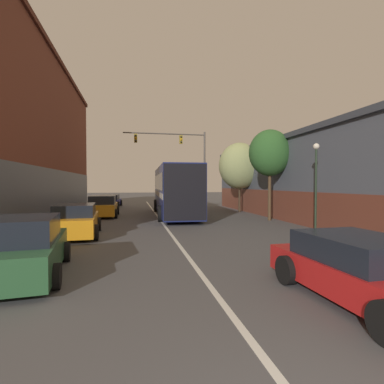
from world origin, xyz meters
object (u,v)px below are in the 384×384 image
(parked_car_left_mid, at_px, (110,201))
(street_lamp, at_px, (316,185))
(parked_car_left_distant, at_px, (76,221))
(street_tree_near, at_px, (270,153))
(traffic_signal_gantry, at_px, (183,153))
(street_tree_far, at_px, (240,166))
(hatchback_foreground, at_px, (366,271))
(bus, at_px, (175,189))
(parked_car_left_near, at_px, (22,249))
(parked_car_left_far, at_px, (103,207))

(parked_car_left_mid, height_order, street_lamp, street_lamp)
(parked_car_left_distant, bearing_deg, street_tree_near, -75.15)
(parked_car_left_mid, xyz_separation_m, traffic_signal_gantry, (7.11, -2.08, 4.77))
(street_tree_near, distance_m, street_tree_far, 5.72)
(parked_car_left_mid, height_order, street_tree_near, street_tree_near)
(hatchback_foreground, xyz_separation_m, traffic_signal_gantry, (0.37, 24.16, 4.75))
(street_lamp, distance_m, street_tree_far, 10.95)
(bus, xyz_separation_m, street_tree_far, (5.55, 1.72, 1.83))
(traffic_signal_gantry, bearing_deg, street_lamp, -78.48)
(parked_car_left_near, bearing_deg, parked_car_left_mid, -7.75)
(hatchback_foreground, height_order, street_tree_near, street_tree_near)
(hatchback_foreground, height_order, parked_car_left_near, parked_car_left_near)
(parked_car_left_far, bearing_deg, traffic_signal_gantry, -43.06)
(street_tree_far, bearing_deg, street_lamp, -91.55)
(traffic_signal_gantry, distance_m, street_tree_near, 12.27)
(street_tree_far, bearing_deg, parked_car_left_far, -172.38)
(parked_car_left_distant, xyz_separation_m, street_lamp, (10.70, -1.46, 1.54))
(parked_car_left_far, height_order, traffic_signal_gantry, traffic_signal_gantry)
(parked_car_left_near, xyz_separation_m, street_lamp, (10.91, 4.38, 1.53))
(traffic_signal_gantry, bearing_deg, hatchback_foreground, -90.89)
(hatchback_foreground, relative_size, parked_car_left_mid, 1.12)
(hatchback_foreground, bearing_deg, street_tree_far, -14.87)
(parked_car_left_distant, bearing_deg, traffic_signal_gantry, -29.16)
(bus, bearing_deg, hatchback_foreground, -173.07)
(parked_car_left_far, bearing_deg, street_tree_near, -112.19)
(bus, bearing_deg, parked_car_left_mid, 30.24)
(parked_car_left_mid, xyz_separation_m, street_tree_far, (10.83, -8.05, 3.18))
(bus, bearing_deg, traffic_signal_gantry, -11.54)
(parked_car_left_far, bearing_deg, bus, -93.44)
(hatchback_foreground, xyz_separation_m, parked_car_left_far, (-6.52, 16.77, 0.09))
(parked_car_left_far, xyz_separation_m, traffic_signal_gantry, (6.89, 7.39, 4.66))
(parked_car_left_far, xyz_separation_m, street_lamp, (10.32, -9.42, 1.53))
(hatchback_foreground, distance_m, street_lamp, 8.44)
(parked_car_left_near, height_order, street_tree_far, street_tree_far)
(street_lamp, bearing_deg, traffic_signal_gantry, 101.52)
(street_lamp, distance_m, street_tree_near, 5.52)
(parked_car_left_mid, distance_m, street_tree_near, 17.82)
(parked_car_left_far, height_order, street_lamp, street_lamp)
(parked_car_left_near, height_order, street_lamp, street_lamp)
(bus, bearing_deg, parked_car_left_far, 88.50)
(bus, relative_size, parked_car_left_mid, 2.81)
(parked_car_left_near, distance_m, traffic_signal_gantry, 22.95)
(parked_car_left_mid, relative_size, street_tree_far, 0.70)
(hatchback_foreground, relative_size, parked_car_left_far, 1.07)
(bus, distance_m, parked_car_left_far, 5.22)
(street_tree_near, bearing_deg, street_tree_far, 89.00)
(parked_car_left_mid, bearing_deg, street_lamp, -146.76)
(parked_car_left_near, xyz_separation_m, parked_car_left_far, (0.59, 13.80, 0.01))
(bus, relative_size, parked_car_left_far, 2.68)
(street_lamp, bearing_deg, street_tree_near, 87.84)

